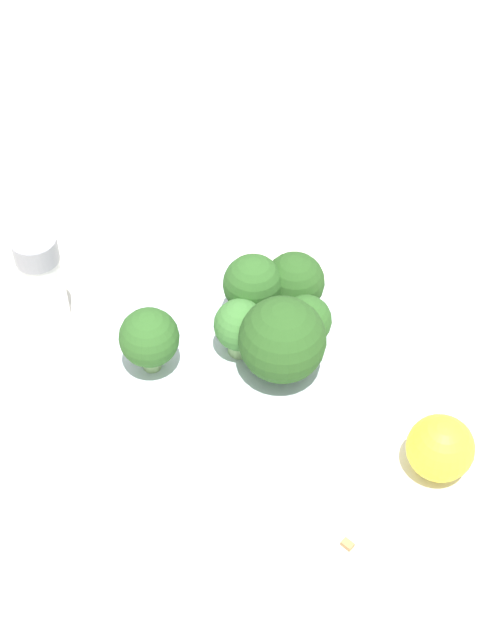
# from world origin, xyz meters

# --- Properties ---
(ground_plane) EXTENTS (3.00, 3.00, 0.00)m
(ground_plane) POSITION_xyz_m (0.00, 0.00, 0.00)
(ground_plane) COLOR silver
(bowl) EXTENTS (0.18, 0.18, 0.04)m
(bowl) POSITION_xyz_m (0.00, 0.00, 0.02)
(bowl) COLOR silver
(bowl) RESTS_ON ground_plane
(broccoli_floret_0) EXTENTS (0.06, 0.06, 0.06)m
(broccoli_floret_0) POSITION_xyz_m (0.01, -0.03, 0.07)
(broccoli_floret_0) COLOR #84AD66
(broccoli_floret_0) RESTS_ON bowl
(broccoli_floret_1) EXTENTS (0.04, 0.04, 0.05)m
(broccoli_floret_1) POSITION_xyz_m (0.02, 0.02, 0.07)
(broccoli_floret_1) COLOR #7A9E5B
(broccoli_floret_1) RESTS_ON bowl
(broccoli_floret_2) EXTENTS (0.03, 0.03, 0.04)m
(broccoli_floret_2) POSITION_xyz_m (0.00, 0.00, 0.06)
(broccoli_floret_2) COLOR #8EB770
(broccoli_floret_2) RESTS_ON bowl
(broccoli_floret_3) EXTENTS (0.04, 0.04, 0.05)m
(broccoli_floret_3) POSITION_xyz_m (-0.05, 0.02, 0.06)
(broccoli_floret_3) COLOR #8EB770
(broccoli_floret_3) RESTS_ON bowl
(broccoli_floret_4) EXTENTS (0.04, 0.04, 0.05)m
(broccoli_floret_4) POSITION_xyz_m (0.05, 0.01, 0.06)
(broccoli_floret_4) COLOR #8EB770
(broccoli_floret_4) RESTS_ON bowl
(broccoli_floret_5) EXTENTS (0.03, 0.03, 0.04)m
(broccoli_floret_5) POSITION_xyz_m (0.04, -0.02, 0.06)
(broccoli_floret_5) COLOR #7A9E5B
(broccoli_floret_5) RESTS_ON bowl
(pepper_shaker) EXTENTS (0.03, 0.03, 0.08)m
(pepper_shaker) POSITION_xyz_m (-0.08, 0.13, 0.04)
(pepper_shaker) COLOR silver
(pepper_shaker) RESTS_ON ground_plane
(lemon_wedge) EXTENTS (0.04, 0.04, 0.04)m
(lemon_wedge) POSITION_xyz_m (0.06, -0.13, 0.02)
(lemon_wedge) COLOR yellow
(lemon_wedge) RESTS_ON ground_plane
(almond_crumb_0) EXTENTS (0.01, 0.01, 0.01)m
(almond_crumb_0) POSITION_xyz_m (-0.02, -0.14, 0.00)
(almond_crumb_0) COLOR #AD7F4C
(almond_crumb_0) RESTS_ON ground_plane
(almond_crumb_1) EXTENTS (0.00, 0.01, 0.01)m
(almond_crumb_1) POSITION_xyz_m (-0.08, 0.13, 0.00)
(almond_crumb_1) COLOR olive
(almond_crumb_1) RESTS_ON ground_plane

